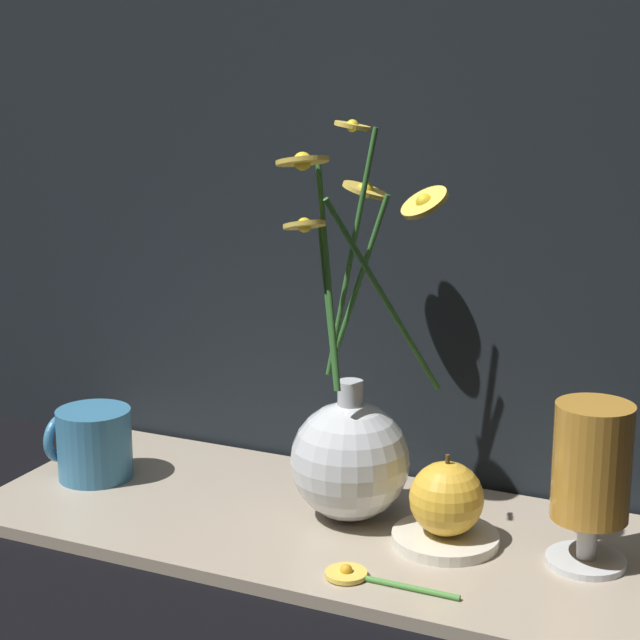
{
  "coord_description": "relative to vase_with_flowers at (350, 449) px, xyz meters",
  "views": [
    {
      "loc": [
        0.4,
        -0.86,
        0.44
      ],
      "look_at": [
        0.01,
        0.0,
        0.21
      ],
      "focal_mm": 60.0,
      "sensor_mm": 36.0,
      "label": 1
    }
  ],
  "objects": [
    {
      "name": "vase_with_flowers",
      "position": [
        0.0,
        0.0,
        0.0
      ],
      "size": [
        0.18,
        0.18,
        0.37
      ],
      "color": "silver",
      "rests_on": "shelf"
    },
    {
      "name": "shelf",
      "position": [
        -0.03,
        -0.02,
        -0.07
      ],
      "size": [
        0.64,
        0.28,
        0.01
      ],
      "color": "tan",
      "rests_on": "ground_plane"
    },
    {
      "name": "yellow_mug",
      "position": [
        -0.28,
        -0.02,
        -0.03
      ],
      "size": [
        0.09,
        0.08,
        0.07
      ],
      "color": "teal",
      "rests_on": "shelf"
    },
    {
      "name": "saucer_plate",
      "position": [
        0.1,
        -0.01,
        -0.06
      ],
      "size": [
        0.1,
        0.1,
        0.01
      ],
      "color": "silver",
      "rests_on": "shelf"
    },
    {
      "name": "ground_plane",
      "position": [
        -0.03,
        -0.02,
        -0.08
      ],
      "size": [
        6.0,
        6.0,
        0.0
      ],
      "primitive_type": "plane",
      "color": "black"
    },
    {
      "name": "orange_fruit",
      "position": [
        0.1,
        -0.01,
        -0.02
      ],
      "size": [
        0.07,
        0.07,
        0.08
      ],
      "color": "gold",
      "rests_on": "saucer_plate"
    },
    {
      "name": "loose_daisy",
      "position": [
        0.06,
        -0.11,
        -0.07
      ],
      "size": [
        0.12,
        0.04,
        0.01
      ],
      "color": "#4C8E3D",
      "rests_on": "shelf"
    },
    {
      "name": "tea_glass",
      "position": [
        0.23,
        -0.01,
        0.02
      ],
      "size": [
        0.07,
        0.07,
        0.14
      ],
      "color": "silver",
      "rests_on": "shelf"
    }
  ]
}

